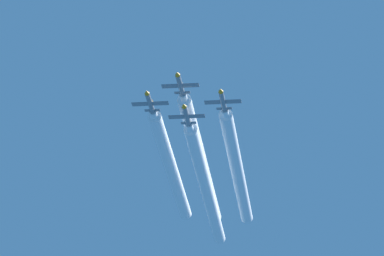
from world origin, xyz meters
name	(u,v)px	position (x,y,z in m)	size (l,w,h in m)	color
jet_lead	(180,84)	(0.52, 6.23, 140.61)	(8.56, 12.46, 3.00)	slate
jet_left_wingman	(223,100)	(-8.64, -0.24, 138.98)	(8.56, 12.46, 3.00)	slate
jet_right_wingman	(150,102)	(8.23, -0.21, 139.25)	(8.56, 12.46, 3.00)	slate
jet_slot	(186,115)	(0.22, -4.90, 137.65)	(8.56, 12.46, 3.00)	slate
smoke_trail_lead	(201,162)	(0.52, -43.19, 140.58)	(3.30, 87.53, 3.30)	white
smoke_trail_left_wingman	(237,169)	(-8.64, -44.85, 138.95)	(3.30, 77.88, 3.30)	white
smoke_trail_right_wingman	(171,167)	(8.23, -42.68, 139.22)	(3.30, 73.61, 3.30)	white
smoke_trail_slot	(206,187)	(0.22, -54.01, 137.62)	(3.30, 86.89, 3.30)	white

